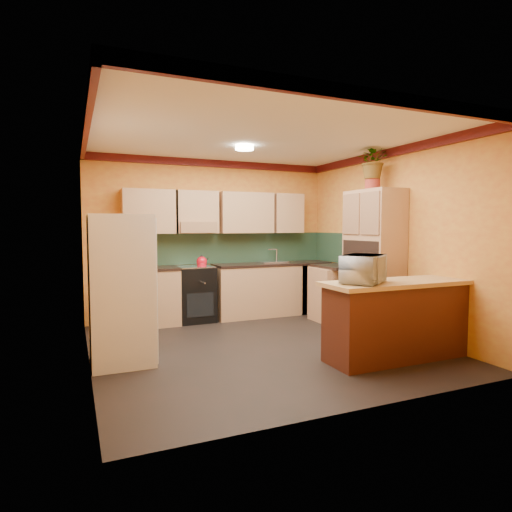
{
  "coord_description": "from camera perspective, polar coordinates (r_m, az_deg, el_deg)",
  "views": [
    {
      "loc": [
        -2.24,
        -5.01,
        1.57
      ],
      "look_at": [
        0.11,
        0.45,
        1.15
      ],
      "focal_mm": 30.0,
      "sensor_mm": 36.0,
      "label": 1
    }
  ],
  "objects": [
    {
      "name": "countertop_back",
      "position": [
        7.28,
        -3.38,
        -1.28
      ],
      "size": [
        3.65,
        0.62,
        0.04
      ],
      "primitive_type": "cube",
      "color": "black",
      "rests_on": "base_cabinets_back"
    },
    {
      "name": "fridge",
      "position": [
        5.09,
        -17.55,
        -4.31
      ],
      "size": [
        0.68,
        0.66,
        1.7
      ],
      "primitive_type": "cube",
      "color": "silver",
      "rests_on": "ground"
    },
    {
      "name": "microwave",
      "position": [
        4.95,
        14.14,
        -1.68
      ],
      "size": [
        0.69,
        0.66,
        0.32
      ],
      "primitive_type": "imported",
      "rotation": [
        0.0,
        0.0,
        0.65
      ],
      "color": "silver",
      "rests_on": "bar_top"
    },
    {
      "name": "bar_top",
      "position": [
        5.31,
        18.61,
        -3.4
      ],
      "size": [
        1.9,
        0.65,
        0.05
      ],
      "primitive_type": "cube",
      "color": "tan",
      "rests_on": "breakfast_bar"
    },
    {
      "name": "sink",
      "position": [
        7.57,
        2.14,
        -0.81
      ],
      "size": [
        0.48,
        0.4,
        0.03
      ],
      "primitive_type": "cube",
      "color": "silver",
      "rests_on": "countertop_back"
    },
    {
      "name": "fern_pot",
      "position": [
        6.61,
        15.27,
        9.16
      ],
      "size": [
        0.22,
        0.22,
        0.16
      ],
      "primitive_type": "cylinder",
      "color": "maroon",
      "rests_on": "pantry"
    },
    {
      "name": "kettle",
      "position": [
        7.06,
        -7.25,
        -0.66
      ],
      "size": [
        0.18,
        0.18,
        0.18
      ],
      "primitive_type": null,
      "rotation": [
        0.0,
        0.0,
        0.09
      ],
      "color": "red",
      "rests_on": "stove"
    },
    {
      "name": "countertop_right",
      "position": [
        7.22,
        10.87,
        -1.39
      ],
      "size": [
        0.62,
        0.8,
        0.04
      ],
      "primitive_type": "cube",
      "color": "black",
      "rests_on": "base_cabinets_right"
    },
    {
      "name": "stove",
      "position": [
        7.15,
        -8.1,
        -5.01
      ],
      "size": [
        0.58,
        0.58,
        0.91
      ],
      "primitive_type": "cube",
      "color": "black",
      "rests_on": "ground"
    },
    {
      "name": "pantry",
      "position": [
        6.56,
        15.36,
        -0.68
      ],
      "size": [
        0.48,
        0.9,
        2.1
      ],
      "primitive_type": "cube",
      "color": "tan",
      "rests_on": "ground"
    },
    {
      "name": "breakfast_bar",
      "position": [
        5.39,
        18.5,
        -8.31
      ],
      "size": [
        1.8,
        0.55,
        0.88
      ],
      "primitive_type": "cube",
      "color": "#4E1C12",
      "rests_on": "ground"
    },
    {
      "name": "base_cabinets_right",
      "position": [
        7.28,
        10.82,
        -5.0
      ],
      "size": [
        0.6,
        0.8,
        0.88
      ],
      "primitive_type": "cube",
      "color": "tan",
      "rests_on": "ground"
    },
    {
      "name": "room_shell",
      "position": [
        5.78,
        -0.15,
        9.15
      ],
      "size": [
        4.24,
        4.24,
        2.72
      ],
      "color": "black",
      "rests_on": "ground"
    },
    {
      "name": "base_cabinets_back",
      "position": [
        7.33,
        -3.36,
        -4.87
      ],
      "size": [
        3.65,
        0.6,
        0.88
      ],
      "primitive_type": "cube",
      "color": "tan",
      "rests_on": "ground"
    },
    {
      "name": "fern",
      "position": [
        6.65,
        15.33,
        12.13
      ],
      "size": [
        0.56,
        0.51,
        0.53
      ],
      "primitive_type": "imported",
      "rotation": [
        0.0,
        0.0,
        0.22
      ],
      "color": "tan",
      "rests_on": "fern_pot"
    }
  ]
}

